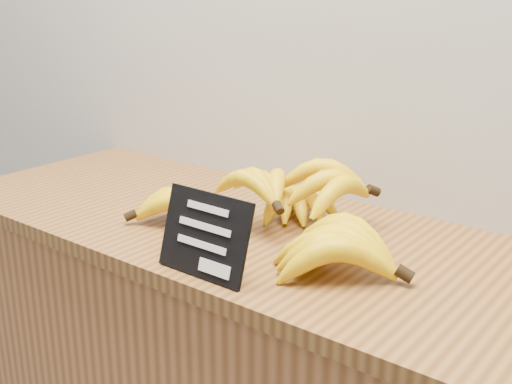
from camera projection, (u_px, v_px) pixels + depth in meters
The scene contains 3 objects.
counter_top at pixel (272, 238), 1.23m from camera, with size 1.49×0.54×0.03m, color brown.
chalkboard_sign at pixel (205, 235), 1.02m from camera, with size 0.17×0.01×0.14m, color black.
banana_pile at pixel (283, 212), 1.17m from camera, with size 0.60×0.41×0.12m.
Camera 1 is at (0.68, 1.83, 1.38)m, focal length 45.00 mm.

